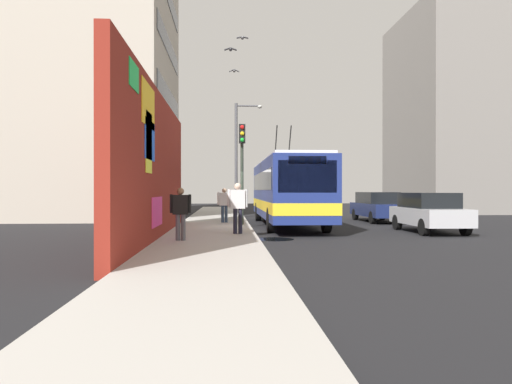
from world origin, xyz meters
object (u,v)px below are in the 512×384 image
object	(u,v)px
parked_car_navy	(377,206)
traffic_light	(242,157)
city_bus	(287,189)
pedestrian_midblock	(224,202)
pedestrian_near_wall	(181,210)
pedestrian_at_curb	(238,203)
street_lamp	(239,151)
parked_car_silver	(429,212)

from	to	relation	value
parked_car_navy	traffic_light	world-z (taller)	traffic_light
city_bus	pedestrian_midblock	bearing A→B (deg)	83.27
pedestrian_near_wall	pedestrian_at_curb	world-z (taller)	pedestrian_at_curb
pedestrian_near_wall	traffic_light	distance (m)	7.12
city_bus	parked_car_navy	bearing A→B (deg)	-63.32
traffic_light	street_lamp	xyz separation A→B (m)	(7.83, -0.08, 0.90)
pedestrian_midblock	pedestrian_at_curb	distance (m)	5.88
pedestrian_midblock	pedestrian_at_curb	bearing A→B (deg)	-175.17
city_bus	pedestrian_at_curb	xyz separation A→B (m)	(-5.51, 2.45, -0.52)
pedestrian_midblock	pedestrian_near_wall	bearing A→B (deg)	170.79
city_bus	pedestrian_near_wall	world-z (taller)	city_bus
pedestrian_midblock	pedestrian_near_wall	world-z (taller)	pedestrian_midblock
pedestrian_at_curb	traffic_light	size ratio (longest dim) A/B	0.40
pedestrian_at_curb	traffic_light	distance (m)	4.76
city_bus	pedestrian_at_curb	distance (m)	6.05
parked_car_silver	parked_car_navy	world-z (taller)	same
city_bus	parked_car_silver	bearing A→B (deg)	-126.14
pedestrian_midblock	city_bus	bearing A→B (deg)	-96.73
pedestrian_near_wall	parked_car_navy	bearing A→B (deg)	-42.59
parked_car_navy	traffic_light	distance (m)	8.58
parked_car_navy	pedestrian_at_curb	bearing A→B (deg)	136.74
parked_car_navy	pedestrian_at_curb	xyz separation A→B (m)	(-8.13, 7.65, 0.38)
pedestrian_near_wall	traffic_light	xyz separation A→B (m)	(6.48, -2.09, 2.06)
parked_car_navy	pedestrian_near_wall	distance (m)	13.95
parked_car_silver	city_bus	bearing A→B (deg)	53.86
city_bus	parked_car_navy	world-z (taller)	city_bus
pedestrian_midblock	street_lamp	bearing A→B (deg)	-7.83
pedestrian_near_wall	pedestrian_midblock	bearing A→B (deg)	-9.21
parked_car_silver	parked_car_navy	bearing A→B (deg)	-0.00
traffic_light	street_lamp	distance (m)	7.88
city_bus	street_lamp	bearing A→B (deg)	17.29
pedestrian_midblock	parked_car_silver	bearing A→B (deg)	-116.98
pedestrian_near_wall	street_lamp	bearing A→B (deg)	-8.60
pedestrian_midblock	traffic_light	bearing A→B (deg)	-152.46
traffic_light	pedestrian_near_wall	bearing A→B (deg)	162.15
parked_car_silver	street_lamp	xyz separation A→B (m)	(10.46, 7.27, 3.21)
pedestrian_midblock	parked_car_navy	bearing A→B (deg)	-74.45
city_bus	traffic_light	distance (m)	2.82
city_bus	parked_car_navy	xyz separation A→B (m)	(2.61, -5.20, -0.90)
city_bus	pedestrian_at_curb	size ratio (longest dim) A/B	6.42
city_bus	parked_car_silver	size ratio (longest dim) A/B	2.77
parked_car_silver	street_lamp	bearing A→B (deg)	34.82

